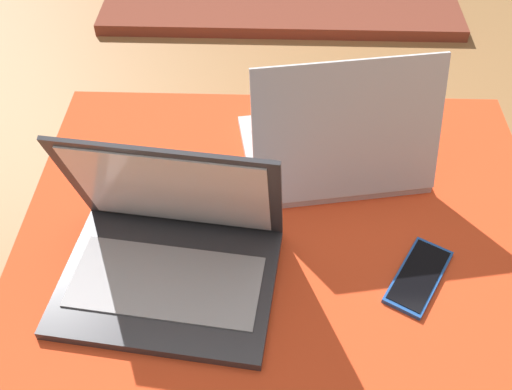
% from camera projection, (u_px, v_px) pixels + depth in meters
% --- Properties ---
extents(ground_plane, '(14.00, 14.00, 0.00)m').
position_uv_depth(ground_plane, '(278.00, 360.00, 1.34)').
color(ground_plane, '#9E7042').
extents(ottoman, '(0.93, 0.81, 0.43)m').
position_uv_depth(ottoman, '(281.00, 307.00, 1.19)').
color(ottoman, maroon).
rests_on(ottoman, ground_plane).
extents(laptop_near, '(0.37, 0.29, 0.26)m').
position_uv_depth(laptop_near, '(169.00, 250.00, 0.94)').
color(laptop_near, '#333338').
rests_on(laptop_near, ottoman).
extents(laptop_far, '(0.37, 0.31, 0.26)m').
position_uv_depth(laptop_far, '(335.00, 146.00, 1.11)').
color(laptop_far, silver).
rests_on(laptop_far, ottoman).
extents(cell_phone, '(0.13, 0.16, 0.01)m').
position_uv_depth(cell_phone, '(419.00, 276.00, 0.97)').
color(cell_phone, '#1E4C9E').
rests_on(cell_phone, ottoman).
extents(fireplace_hearth, '(1.40, 0.50, 0.04)m').
position_uv_depth(fireplace_hearth, '(281.00, 1.00, 2.41)').
color(fireplace_hearth, brown).
rests_on(fireplace_hearth, ground_plane).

